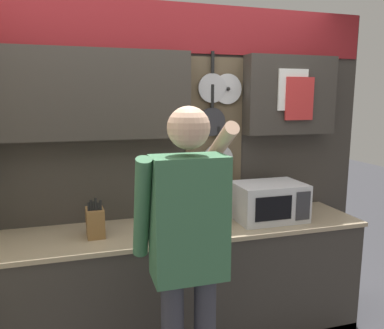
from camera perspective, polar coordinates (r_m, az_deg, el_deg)
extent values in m
cube|color=#38332D|center=(2.85, -0.64, -18.10)|extent=(2.52, 0.57, 0.86)
cube|color=tan|center=(2.67, -0.66, -9.67)|extent=(2.55, 0.60, 0.03)
cube|color=#38332D|center=(2.87, -2.35, -1.08)|extent=(3.12, 0.04, 2.45)
cube|color=maroon|center=(2.83, -2.36, 20.13)|extent=(3.08, 0.02, 0.35)
cube|color=#38332D|center=(2.63, -14.81, 10.23)|extent=(1.32, 0.16, 0.60)
cube|color=#38332D|center=(3.07, 14.63, 10.14)|extent=(0.74, 0.16, 0.60)
cube|color=brown|center=(2.89, 3.37, 4.61)|extent=(0.46, 0.01, 1.15)
cylinder|color=#B7B7BC|center=(2.84, 3.09, 11.54)|extent=(0.22, 0.02, 0.22)
cube|color=black|center=(2.85, 3.17, 15.30)|extent=(0.02, 0.02, 0.16)
cylinder|color=#2D2D33|center=(2.85, 3.03, 6.50)|extent=(0.21, 0.02, 0.21)
cube|color=black|center=(2.84, 3.11, 10.37)|extent=(0.02, 0.02, 0.17)
cylinder|color=#B7B7BC|center=(2.90, 3.99, 0.73)|extent=(0.24, 0.02, 0.24)
cube|color=black|center=(2.87, 4.07, 4.45)|extent=(0.02, 0.02, 0.14)
cylinder|color=silver|center=(2.89, 5.42, 11.38)|extent=(0.23, 0.01, 0.23)
sphere|color=black|center=(2.87, 5.56, 11.39)|extent=(0.03, 0.03, 0.03)
cylinder|color=silver|center=(2.87, 1.22, -1.93)|extent=(0.01, 0.01, 0.20)
ellipsoid|color=silver|center=(2.90, 1.21, -4.16)|extent=(0.06, 0.01, 0.05)
cylinder|color=silver|center=(2.90, 2.73, -1.55)|extent=(0.01, 0.01, 0.17)
ellipsoid|color=silver|center=(2.92, 2.72, -3.41)|extent=(0.05, 0.01, 0.04)
cylinder|color=silver|center=(2.92, 4.22, -1.47)|extent=(0.01, 0.01, 0.17)
ellipsoid|color=silver|center=(2.94, 4.20, -3.40)|extent=(0.06, 0.01, 0.05)
cylinder|color=black|center=(2.95, 5.68, -1.49)|extent=(0.01, 0.01, 0.18)
ellipsoid|color=black|center=(2.98, 5.65, -3.51)|extent=(0.06, 0.01, 0.05)
cube|color=white|center=(2.98, 15.13, 10.93)|extent=(0.25, 0.02, 0.31)
cube|color=red|center=(3.00, 16.07, 9.61)|extent=(0.24, 0.02, 0.32)
cube|color=silver|center=(2.83, 11.60, -5.52)|extent=(0.50, 0.35, 0.27)
cube|color=black|center=(2.66, 12.35, -6.58)|extent=(0.28, 0.01, 0.17)
cube|color=#333338|center=(2.77, 16.57, -6.07)|extent=(0.11, 0.01, 0.21)
cube|color=brown|center=(2.53, -14.53, -8.57)|extent=(0.12, 0.16, 0.19)
cylinder|color=black|center=(2.46, -15.48, -6.20)|extent=(0.02, 0.02, 0.06)
cylinder|color=black|center=(2.46, -15.14, -6.02)|extent=(0.02, 0.03, 0.07)
cylinder|color=black|center=(2.46, -14.79, -6.11)|extent=(0.02, 0.02, 0.06)
cylinder|color=black|center=(2.46, -14.46, -5.86)|extent=(0.02, 0.03, 0.08)
cylinder|color=black|center=(2.46, -14.10, -6.20)|extent=(0.02, 0.03, 0.05)
cylinder|color=black|center=(2.46, -13.77, -6.01)|extent=(0.02, 0.03, 0.06)
cylinder|color=white|center=(2.69, 3.84, -7.49)|extent=(0.11, 0.11, 0.16)
cylinder|color=black|center=(2.63, 3.87, -5.57)|extent=(0.05, 0.05, 0.23)
cylinder|color=tan|center=(2.66, 3.65, -5.97)|extent=(0.05, 0.02, 0.18)
cylinder|color=tan|center=(2.66, 3.52, -5.10)|extent=(0.06, 0.03, 0.26)
cylinder|color=tan|center=(2.68, 3.77, -4.83)|extent=(0.05, 0.06, 0.27)
cylinder|color=silver|center=(2.64, 4.06, -5.77)|extent=(0.05, 0.05, 0.21)
cylinder|color=silver|center=(2.63, 3.85, -5.38)|extent=(0.06, 0.01, 0.25)
cube|color=#3D704C|center=(1.92, -0.50, -8.14)|extent=(0.38, 0.22, 0.64)
sphere|color=#DBAD8E|center=(1.83, -0.52, 5.60)|extent=(0.21, 0.21, 0.21)
cylinder|color=#3D704C|center=(1.90, -7.63, -6.75)|extent=(0.08, 0.27, 0.56)
cylinder|color=#DBAD8E|center=(2.14, 3.63, 2.00)|extent=(0.08, 0.52, 0.37)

